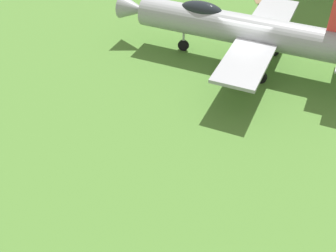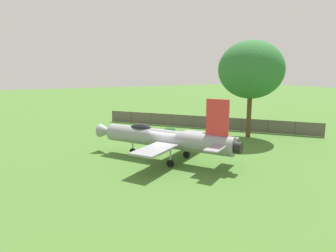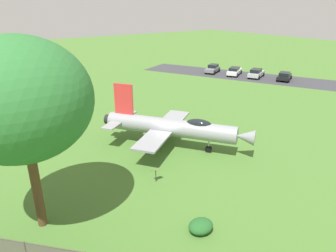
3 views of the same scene
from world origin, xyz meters
TOP-DOWN VIEW (x-y plane):
  - ground_plane at (0.00, 0.00)m, footprint 200.00×200.00m
  - display_jet at (-0.27, -0.19)m, footprint 12.23×9.87m
  - info_plaque at (-4.12, 4.33)m, footprint 0.46×0.64m

SIDE VIEW (x-z plane):
  - ground_plane at x=0.00m, z-range 0.00..0.00m
  - info_plaque at x=-4.12m, z-range 0.28..1.43m
  - display_jet at x=-0.27m, z-range -0.78..4.64m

